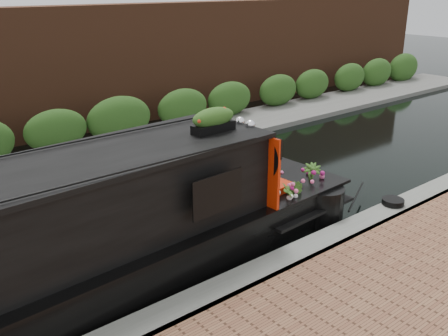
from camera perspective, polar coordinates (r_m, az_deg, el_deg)
ground at (r=10.71m, az=-8.91°, el=-5.63°), size 80.00×80.00×0.00m
near_bank_coping at (r=8.37m, az=3.02°, el=-13.44°), size 40.00×0.60×0.50m
far_bank_path at (r=14.25m, az=-17.56°, el=0.36°), size 40.00×2.40×0.34m
far_hedge at (r=15.05m, az=-18.86°, el=1.28°), size 40.00×1.10×2.80m
far_brick_wall at (r=16.96m, az=-21.43°, el=3.06°), size 40.00×1.00×8.00m
narrowboat at (r=7.79m, az=-22.17°, el=-10.53°), size 12.36×2.78×2.88m
rope_fender at (r=11.38m, az=10.87°, el=-3.21°), size 0.34×0.39×0.34m
coiled_mooring_rope at (r=11.16m, az=18.75°, el=-3.67°), size 0.46×0.46×0.12m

